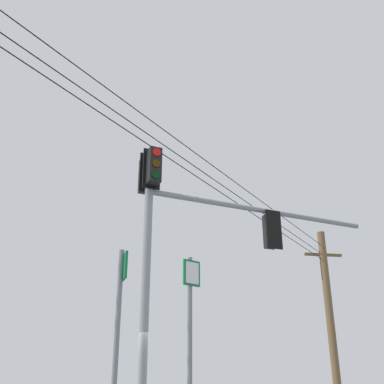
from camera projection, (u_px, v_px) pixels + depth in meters
signal_mast_assembly at (190, 231)px, 11.51m from camera, size 6.62×0.96×6.85m
utility_pole_wooden at (330, 320)px, 21.57m from camera, size 1.82×0.59×8.49m
route_sign_primary at (190, 349)px, 6.61m from camera, size 0.30×0.13×3.19m
route_sign_secondary at (117, 347)px, 5.87m from camera, size 0.11×0.36×3.09m
overhead_wire_span at (116, 110)px, 10.98m from camera, size 24.86×17.11×0.90m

